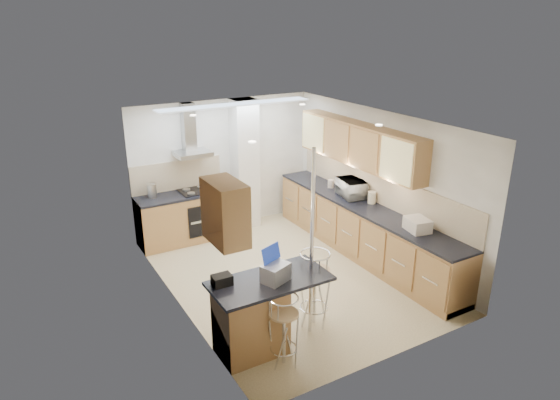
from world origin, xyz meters
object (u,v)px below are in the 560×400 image
bar_stool_end (314,288)px  bread_bin (418,225)px  bar_stool_near (284,330)px  microwave (352,188)px  laptop (276,273)px

bar_stool_end → bread_bin: (1.88, 0.08, 0.49)m
bar_stool_end → bar_stool_near: bearing=141.2°
microwave → bar_stool_near: bearing=140.9°
laptop → bar_stool_near: laptop is taller
bar_stool_near → bar_stool_end: bearing=32.0°
bar_stool_near → bar_stool_end: bar_stool_end is taller
bar_stool_near → bread_bin: bearing=10.9°
laptop → bar_stool_end: laptop is taller
bar_stool_near → bread_bin: (2.66, 0.60, 0.56)m
bar_stool_near → bread_bin: size_ratio=2.48×
microwave → bread_bin: 1.69m
laptop → bar_stool_end: (0.71, 0.20, -0.52)m
microwave → bar_stool_end: microwave is taller
bar_stool_end → bread_bin: size_ratio=2.87×
bar_stool_near → laptop: bearing=75.1°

